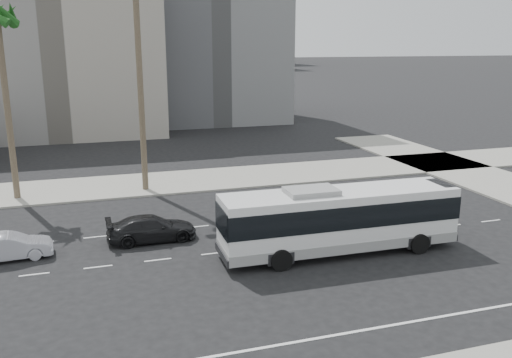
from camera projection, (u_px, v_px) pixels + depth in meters
name	position (u px, v px, depth m)	size (l,w,h in m)	color
ground	(267.00, 247.00, 29.64)	(700.00, 700.00, 0.00)	black
sidewalk_north	(207.00, 179.00, 43.94)	(120.00, 7.00, 0.15)	gray
midrise_beige_west	(57.00, 59.00, 65.50)	(24.00, 18.00, 18.00)	gray
midrise_gray_center	(205.00, 28.00, 76.78)	(20.00, 20.00, 26.00)	#535457
highrise_far	(236.00, 5.00, 282.77)	(22.00, 22.00, 60.00)	slate
city_bus	(339.00, 218.00, 28.51)	(12.89, 3.15, 3.69)	silver
car_a	(152.00, 228.00, 30.49)	(5.03, 2.04, 1.46)	black
car_b	(10.00, 247.00, 27.85)	(4.21, 1.47, 1.39)	#B1B1BC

